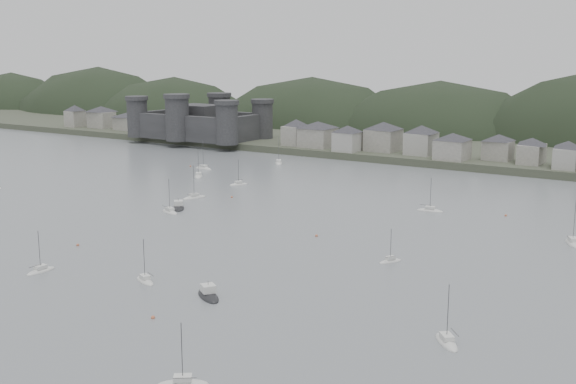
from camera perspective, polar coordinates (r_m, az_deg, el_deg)
The scene contains 9 objects.
ground at distance 142.82m, azimuth -16.75°, elevation -7.30°, with size 900.00×900.00×0.00m, color slate.
far_shore_land at distance 397.86m, azimuth 17.57°, elevation 4.55°, with size 900.00×250.00×3.00m, color #383D2D.
forested_ridge at distance 373.75m, azimuth 17.11°, elevation 2.19°, with size 851.55×103.94×102.57m.
castle at distance 350.00m, azimuth -7.20°, elevation 5.69°, with size 66.00×43.00×20.00m.
waterfront_town at distance 277.46m, azimuth 21.47°, elevation 3.09°, with size 451.48×28.46×12.92m.
moored_fleet at distance 185.59m, azimuth -4.20°, elevation -2.53°, with size 225.90×175.17×13.35m.
motor_launch_near at distance 131.91m, azimuth -6.45°, elevation -8.30°, with size 8.79×7.31×4.03m.
motor_launch_far at distance 205.31m, azimuth -8.83°, elevation -1.26°, with size 8.24×8.73×4.09m.
mooring_buoys at distance 185.56m, azimuth -3.37°, elevation -2.53°, with size 178.36×127.58×0.70m.
Camera 1 is at (104.73, -86.45, 44.22)m, focal length 44.01 mm.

